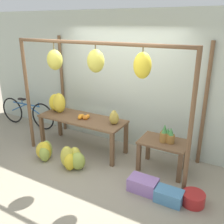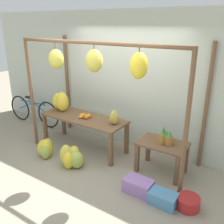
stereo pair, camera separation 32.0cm
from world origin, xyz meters
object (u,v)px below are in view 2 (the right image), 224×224
orange_pile (85,116)px  blue_bucket (188,202)px  banana_pile_ground_right (72,157)px  fruit_crate_white (138,186)px  papaya_pile (114,118)px  banana_pile_on_table (61,102)px  pineapple_cluster (165,137)px  parked_bicycle (34,111)px  banana_pile_ground_left (46,149)px  fruit_crate_purple (163,199)px

orange_pile → blue_bucket: (2.36, -0.57, -0.66)m
orange_pile → banana_pile_ground_right: (0.20, -0.67, -0.57)m
orange_pile → fruit_crate_white: (1.59, -0.65, -0.64)m
orange_pile → papaya_pile: (0.66, 0.07, 0.08)m
banana_pile_on_table → pineapple_cluster: (2.43, 0.01, -0.22)m
parked_bicycle → blue_bucket: bearing=-11.9°
fruit_crate_white → papaya_pile: papaya_pile is taller
banana_pile_ground_left → papaya_pile: (1.13, 0.76, 0.66)m
fruit_crate_white → blue_bucket: 0.78m
pineapple_cluster → banana_pile_ground_right: pineapple_cluster is taller
banana_pile_on_table → fruit_crate_purple: banana_pile_on_table is taller
banana_pile_ground_left → fruit_crate_purple: bearing=-0.3°
fruit_crate_white → blue_bucket: bearing=5.6°
banana_pile_ground_right → papaya_pile: papaya_pile is taller
orange_pile → blue_bucket: bearing=-13.7°
banana_pile_on_table → fruit_crate_purple: bearing=-15.7°
blue_bucket → fruit_crate_purple: size_ratio=0.83×
blue_bucket → fruit_crate_purple: 0.36m
banana_pile_on_table → orange_pile: size_ratio=2.35×
banana_pile_on_table → fruit_crate_purple: (2.77, -0.78, -0.82)m
banana_pile_ground_right → papaya_pile: size_ratio=2.00×
banana_pile_on_table → pineapple_cluster: size_ratio=1.75×
pineapple_cluster → papaya_pile: (-1.03, -0.02, 0.14)m
parked_bicycle → fruit_crate_purple: bearing=-14.6°
parked_bicycle → pineapple_cluster: bearing=-4.1°
pineapple_cluster → papaya_pile: 1.04m
parked_bicycle → papaya_pile: (2.72, -0.29, 0.48)m
pineapple_cluster → parked_bicycle: (-3.75, 0.27, -0.33)m
banana_pile_ground_right → blue_bucket: bearing=2.4°
papaya_pile → orange_pile: bearing=-173.7°
banana_pile_ground_right → parked_bicycle: parked_bicycle is taller
pineapple_cluster → banana_pile_ground_left: pineapple_cluster is taller
banana_pile_ground_left → parked_bicycle: (-1.60, 1.05, 0.18)m
banana_pile_ground_right → parked_bicycle: (-2.26, 1.03, 0.17)m
banana_pile_ground_left → parked_bicycle: size_ratio=0.23×
blue_bucket → papaya_pile: size_ratio=1.28×
fruit_crate_white → parked_bicycle: size_ratio=0.26×
banana_pile_ground_right → fruit_crate_purple: 1.84m
pineapple_cluster → parked_bicycle: size_ratio=0.17×
banana_pile_ground_left → papaya_pile: papaya_pile is taller
banana_pile_ground_left → fruit_crate_white: size_ratio=0.86×
banana_pile_on_table → banana_pile_ground_left: banana_pile_on_table is taller
parked_bicycle → fruit_crate_white: bearing=-15.5°
banana_pile_on_table → orange_pile: banana_pile_on_table is taller
banana_pile_ground_left → banana_pile_ground_right: size_ratio=0.74×
papaya_pile → pineapple_cluster: bearing=1.2°
banana_pile_on_table → banana_pile_ground_left: 1.10m
blue_bucket → banana_pile_on_table: bearing=168.1°
orange_pile → papaya_pile: bearing=6.3°
orange_pile → blue_bucket: orange_pile is taller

